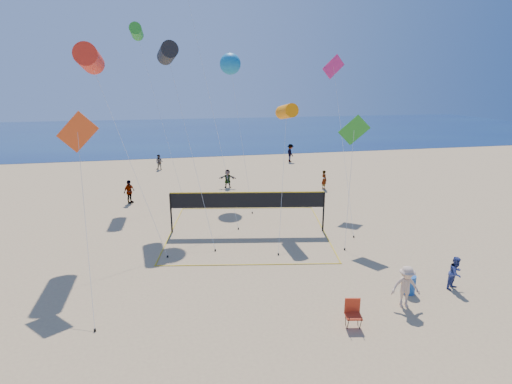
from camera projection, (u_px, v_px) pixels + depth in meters
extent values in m
plane|color=tan|center=(315.00, 378.00, 11.96)|extent=(120.00, 120.00, 0.00)
cube|color=navy|center=(194.00, 131.00, 70.41)|extent=(140.00, 50.00, 0.03)
imported|color=#344183|center=(456.00, 273.00, 16.94)|extent=(0.88, 0.81, 1.45)
imported|color=#D7B08F|center=(406.00, 287.00, 15.53)|extent=(1.22, 0.87, 1.72)
imported|color=gray|center=(129.00, 192.00, 28.90)|extent=(0.94, 1.05, 1.72)
imported|color=gray|center=(228.00, 179.00, 33.16)|extent=(1.49, 0.78, 1.54)
imported|color=gray|center=(324.00, 180.00, 32.76)|extent=(0.49, 0.64, 1.56)
imported|color=gray|center=(159.00, 162.00, 39.91)|extent=(0.91, 0.82, 1.52)
imported|color=gray|center=(290.00, 153.00, 43.90)|extent=(0.81, 1.30, 1.94)
cube|color=red|center=(353.00, 316.00, 14.31)|extent=(0.65, 0.61, 0.06)
cube|color=red|center=(352.00, 305.00, 14.44)|extent=(0.56, 0.16, 0.56)
cylinder|color=black|center=(348.00, 324.00, 14.16)|extent=(0.08, 0.28, 0.73)
cylinder|color=black|center=(345.00, 318.00, 14.55)|extent=(0.08, 0.28, 0.73)
cylinder|color=black|center=(361.00, 324.00, 14.17)|extent=(0.08, 0.28, 0.73)
cylinder|color=black|center=(358.00, 318.00, 14.56)|extent=(0.08, 0.28, 0.73)
cylinder|color=#184D9E|center=(409.00, 284.00, 16.67)|extent=(0.62, 0.62, 0.79)
cylinder|color=black|center=(171.00, 213.00, 23.16)|extent=(0.10, 0.10, 2.38)
cylinder|color=black|center=(323.00, 212.00, 23.41)|extent=(0.10, 0.10, 2.38)
cube|color=black|center=(248.00, 200.00, 23.09)|extent=(8.78, 1.61, 0.89)
cube|color=gold|center=(248.00, 192.00, 22.96)|extent=(8.78, 1.61, 0.06)
cube|color=gold|center=(249.00, 265.00, 19.31)|extent=(8.98, 1.67, 0.02)
cube|color=gold|center=(247.00, 208.00, 27.89)|extent=(8.98, 1.67, 0.02)
cylinder|color=red|center=(89.00, 59.00, 20.69)|extent=(1.25, 2.84, 1.53)
cylinder|color=silver|center=(128.00, 156.00, 20.41)|extent=(3.44, 4.07, 9.66)
cylinder|color=black|center=(168.00, 256.00, 20.14)|extent=(0.08, 0.08, 0.10)
cylinder|color=black|center=(167.00, 53.00, 24.76)|extent=(1.38, 2.62, 1.37)
cylinder|color=silver|center=(189.00, 143.00, 22.82)|extent=(1.90, 7.44, 10.23)
cylinder|color=black|center=(215.00, 250.00, 20.88)|extent=(0.08, 0.08, 0.10)
cylinder|color=orange|center=(287.00, 111.00, 23.77)|extent=(0.93, 2.01, 1.08)
cylinder|color=silver|center=(283.00, 177.00, 22.09)|extent=(1.80, 5.15, 6.80)
cylinder|color=black|center=(278.00, 254.00, 20.40)|extent=(0.08, 0.08, 0.10)
cube|color=#ED4C18|center=(78.00, 132.00, 17.22)|extent=(1.85, 0.34, 1.85)
cylinder|color=silver|center=(85.00, 222.00, 15.70)|extent=(0.94, 5.27, 6.42)
cylinder|color=black|center=(95.00, 330.00, 14.17)|extent=(0.08, 0.08, 0.10)
cube|color=green|center=(354.00, 130.00, 21.94)|extent=(1.55, 0.87, 1.73)
cylinder|color=silver|center=(349.00, 188.00, 21.47)|extent=(1.27, 2.43, 5.95)
cylinder|color=black|center=(345.00, 249.00, 21.01)|extent=(0.08, 0.08, 0.10)
cube|color=#C62571|center=(333.00, 67.00, 28.50)|extent=(1.76, 0.23, 1.75)
cylinder|color=silver|center=(342.00, 142.00, 25.60)|extent=(1.77, 8.51, 9.54)
cylinder|color=black|center=(354.00, 237.00, 22.70)|extent=(0.08, 0.08, 0.10)
cylinder|color=silver|center=(210.00, 100.00, 25.27)|extent=(2.23, 7.53, 14.83)
cylinder|color=black|center=(238.00, 229.00, 23.94)|extent=(0.08, 0.08, 0.10)
sphere|color=#1478B5|center=(230.00, 64.00, 30.12)|extent=(1.94, 1.94, 1.59)
cylinder|color=silver|center=(241.00, 134.00, 28.48)|extent=(0.41, 6.37, 9.81)
cylinder|color=black|center=(252.00, 213.00, 26.83)|extent=(0.08, 0.08, 0.10)
cylinder|color=green|center=(136.00, 32.00, 29.89)|extent=(0.92, 2.15, 1.17)
cylinder|color=silver|center=(160.00, 116.00, 29.19)|extent=(2.84, 5.56, 12.13)
cylinder|color=black|center=(185.00, 205.00, 28.48)|extent=(0.08, 0.08, 0.10)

